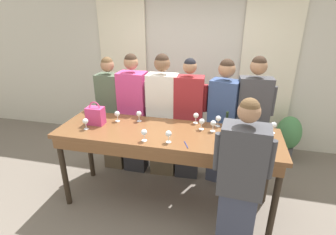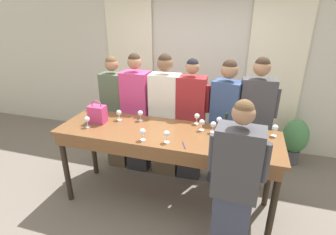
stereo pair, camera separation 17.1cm
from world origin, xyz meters
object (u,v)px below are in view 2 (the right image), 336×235
Objects in this scene: wine_glass_center_mid at (275,128)px; guest_olive_jacket at (115,113)px; wine_bottle at (225,132)px; wine_glass_back_right at (261,139)px; wine_glass_front_left at (87,120)px; wine_glass_front_right at (143,132)px; handbag at (97,114)px; wine_glass_center_right at (242,133)px; host_pouring at (234,189)px; guest_beige_cap at (254,125)px; wine_glass_center_left at (213,125)px; wine_glass_near_host at (202,123)px; wine_glass_by_bottle at (197,117)px; wine_glass_by_handbag at (140,113)px; guest_navy_coat at (225,123)px; tasting_bar at (165,141)px; guest_striped_shirt at (190,121)px; guest_pink_top at (137,114)px; wine_glass_back_left at (119,113)px; potted_plant at (295,139)px; wine_glass_back_mid at (167,134)px; guest_cream_sweater at (165,116)px; wine_glass_front_mid at (219,120)px.

guest_olive_jacket is (-2.22, 0.40, -0.22)m from wine_glass_center_mid.
wine_bottle is 0.38m from wine_glass_back_right.
wine_glass_front_left is 0.78m from wine_glass_front_right.
wine_bottle is 1.13× the size of handbag.
host_pouring is at bearing -90.95° from wine_glass_center_right.
wine_glass_back_right is (0.20, -0.08, 0.00)m from wine_glass_center_right.
wine_glass_center_left is at bearing -132.34° from guest_beige_cap.
wine_glass_center_right and wine_glass_near_host have the same top height.
handbag is 0.17× the size of guest_olive_jacket.
wine_glass_by_handbag is at bearing -171.42° from wine_glass_by_bottle.
guest_navy_coat is (0.10, 0.52, -0.19)m from wine_glass_center_left.
tasting_bar is 0.70m from guest_striped_shirt.
guest_striped_shirt is at bearing 77.38° from tasting_bar.
guest_pink_top is at bearing 156.94° from wine_glass_back_right.
wine_glass_back_right is at bearing -59.54° from guest_navy_coat.
guest_striped_shirt reaches higher than host_pouring.
handbag reaches higher than wine_glass_by_bottle.
host_pouring is (0.45, -0.81, -0.25)m from wine_glass_near_host.
wine_glass_back_left is 1.00× the size of wine_glass_back_right.
handbag reaches higher than wine_glass_front_right.
wine_glass_center_left is 1.92m from potted_plant.
wine_glass_front_right and wine_glass_center_left have the same top height.
wine_glass_back_mid is 0.89m from host_pouring.
guest_navy_coat is (1.63, 0.00, 0.03)m from guest_olive_jacket.
wine_glass_back_right is 0.86m from guest_navy_coat.
wine_glass_center_left is 1.31m from guest_pink_top.
guest_navy_coat is at bearing 27.13° from wine_glass_front_left.
guest_navy_coat is (-0.23, 0.65, -0.19)m from wine_glass_center_right.
guest_cream_sweater is (0.44, -0.00, 0.02)m from guest_pink_top.
wine_glass_front_mid is at bearing 105.62° from host_pouring.
wine_glass_near_host is 1.99m from potted_plant.
wine_glass_center_mid reaches higher than potted_plant.
guest_striped_shirt is at bearing 115.62° from wine_glass_near_host.
guest_pink_top is (-1.51, 0.65, -0.21)m from wine_glass_center_right.
wine_glass_back_right is at bearing -86.02° from guest_beige_cap.
guest_navy_coat reaches higher than wine_bottle.
guest_navy_coat is at bearing 120.46° from wine_glass_back_right.
guest_navy_coat reaches higher than potted_plant.
guest_beige_cap reaches higher than wine_glass_by_bottle.
guest_navy_coat is at bearing 64.89° from wine_glass_near_host.
wine_glass_front_right is at bearing -142.76° from wine_glass_near_host.
guest_olive_jacket is at bearing 98.87° from handbag.
wine_glass_back_left is at bearing -170.12° from wine_glass_by_bottle.
potted_plant is (2.11, 1.28, -0.68)m from wine_glass_by_handbag.
wine_glass_near_host is (1.30, 0.14, -0.02)m from handbag.
wine_glass_front_left is 0.08× the size of guest_navy_coat.
handbag is at bearing -175.15° from wine_glass_center_left.
guest_olive_jacket is (-1.09, 0.91, -0.22)m from wine_glass_back_mid.
wine_glass_front_left is at bearing -174.87° from wine_glass_center_right.
wine_glass_by_handbag is at bearing 34.66° from wine_glass_front_left.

